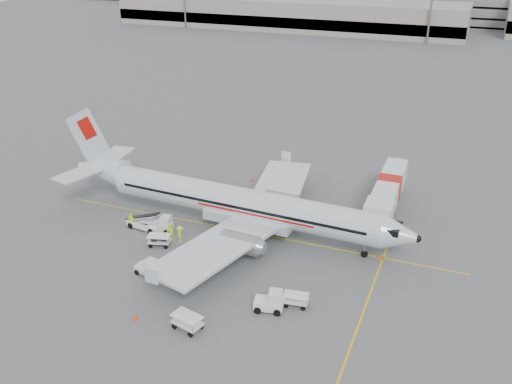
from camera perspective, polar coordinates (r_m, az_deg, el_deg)
ground at (r=59.83m, az=-0.71°, el=-4.05°), size 360.00×360.00×0.00m
stripe_lead at (r=59.83m, az=-0.71°, el=-4.05°), size 44.00×0.20×0.01m
stripe_cross at (r=50.07m, az=10.96°, el=-10.95°), size 0.20×20.00×0.01m
terminal_west at (r=189.82m, az=3.10°, el=17.42°), size 110.00×22.00×9.00m
parking_garage at (r=209.66m, az=23.89°, el=16.85°), size 62.00×24.00×14.00m
treeline at (r=225.83m, az=17.13°, el=17.22°), size 300.00×3.00×6.00m
mast_center at (r=168.08m, az=17.16°, el=17.70°), size 3.20×1.20×22.00m
aircraft at (r=57.93m, az=-1.45°, el=0.85°), size 40.51×32.57×10.73m
jet_bridge at (r=64.46m, az=13.07°, el=-0.36°), size 3.28×16.54×4.33m
belt_loader at (r=61.11m, az=-11.12°, el=-2.48°), size 5.14×2.45×2.68m
tug_fore at (r=48.03m, az=1.28°, el=-10.80°), size 2.62×1.80×1.86m
tug_mid at (r=53.57m, az=-10.89°, el=-7.32°), size 2.21×1.47×1.59m
tug_aft at (r=60.47m, az=-9.46°, el=-3.14°), size 2.45×1.61×1.77m
cart_loaded_a at (r=57.98m, az=-9.65°, el=-4.80°), size 2.49×1.87×1.16m
cart_loaded_b at (r=61.10m, az=-10.51°, el=-3.29°), size 2.16×1.43×1.06m
cart_empty_a at (r=46.51m, az=-6.89°, el=-12.80°), size 2.72×2.00×1.28m
cart_empty_b at (r=48.85m, az=4.00°, el=-10.72°), size 2.24×1.50×1.09m
cone_nose at (r=56.59m, az=12.18°, el=-6.19°), size 0.33×0.33×0.53m
cone_port at (r=71.52m, az=-0.34°, el=1.25°), size 0.35×0.35×0.57m
cone_stbd at (r=48.38m, az=-12.04°, el=-12.04°), size 0.39×0.39×0.63m
crew_a at (r=56.95m, az=-4.54°, el=-4.81°), size 0.66×0.71×1.63m
crew_b at (r=58.69m, az=-8.59°, el=-3.97°), size 1.10×1.11×1.81m
crew_c at (r=58.23m, az=-7.58°, el=-4.19°), size 1.04×1.29×1.74m
crew_d at (r=61.80m, az=-12.36°, el=-2.81°), size 1.00×0.46×1.67m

